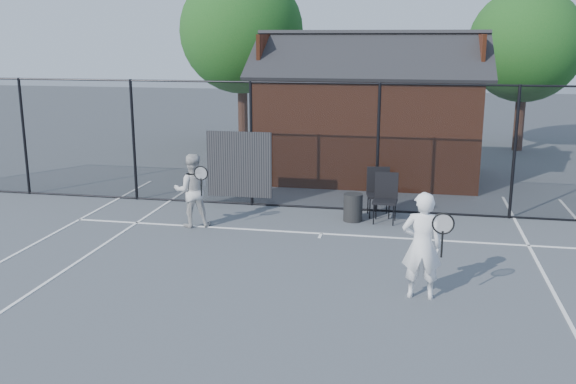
% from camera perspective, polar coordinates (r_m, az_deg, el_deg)
% --- Properties ---
extents(ground, '(80.00, 80.00, 0.00)m').
position_cam_1_polar(ground, '(10.61, 0.64, -8.47)').
color(ground, '#4F565B').
rests_on(ground, ground).
extents(court_lines, '(11.02, 18.00, 0.01)m').
position_cam_1_polar(court_lines, '(9.42, -0.87, -11.40)').
color(court_lines, white).
rests_on(court_lines, ground).
extents(fence, '(22.04, 3.00, 3.00)m').
position_cam_1_polar(fence, '(15.03, 3.00, 3.85)').
color(fence, black).
rests_on(fence, ground).
extents(clubhouse, '(6.50, 4.36, 4.19)m').
position_cam_1_polar(clubhouse, '(18.86, 7.20, 6.24)').
color(clubhouse, '#602B16').
rests_on(clubhouse, ground).
extents(tree_left, '(4.48, 4.48, 6.44)m').
position_cam_1_polar(tree_left, '(24.01, -4.15, 14.04)').
color(tree_left, black).
rests_on(tree_left, ground).
extents(tree_right, '(3.97, 3.97, 5.70)m').
position_cam_1_polar(tree_right, '(24.45, 20.36, 12.12)').
color(tree_right, black).
rests_on(tree_right, ground).
extents(player_front, '(0.77, 0.57, 1.70)m').
position_cam_1_polar(player_front, '(10.15, 11.82, -4.66)').
color(player_front, white).
rests_on(player_front, ground).
extents(player_back, '(0.94, 0.83, 1.59)m').
position_cam_1_polar(player_back, '(13.88, -8.52, 0.15)').
color(player_back, silver).
rests_on(player_back, ground).
extents(chair_left, '(0.60, 0.62, 1.08)m').
position_cam_1_polar(chair_left, '(14.69, 8.07, -0.10)').
color(chair_left, black).
rests_on(chair_left, ground).
extents(chair_right, '(0.54, 0.56, 1.06)m').
position_cam_1_polar(chair_right, '(14.20, 8.62, -0.63)').
color(chair_right, black).
rests_on(chair_right, ground).
extents(waste_bin, '(0.44, 0.44, 0.62)m').
position_cam_1_polar(waste_bin, '(14.30, 5.80, -1.37)').
color(waste_bin, '#262626').
rests_on(waste_bin, ground).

